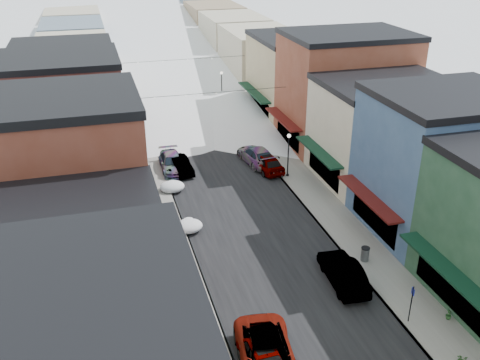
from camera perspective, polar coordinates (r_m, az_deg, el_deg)
road at (r=73.01m, az=-6.91°, el=8.71°), size 10.00×160.00×0.01m
sidewalk_left at (r=72.34m, az=-12.12°, el=8.23°), size 3.20×160.00×0.15m
sidewalk_right at (r=74.22m, az=-1.82°, el=9.21°), size 3.20×160.00×0.15m
curb_left at (r=72.43m, az=-10.89°, el=8.36°), size 0.10×160.00×0.15m
curb_right at (r=73.88m, az=-3.00°, el=9.11°), size 0.10×160.00×0.15m
bldg_l_cream at (r=27.09m, az=-18.73°, el=-12.31°), size 11.30×8.20×9.50m
bldg_l_brick_near at (r=33.20m, az=-19.63°, el=-2.03°), size 12.30×8.20×12.50m
bldg_l_grayblue at (r=41.60m, az=-18.17°, el=1.11°), size 11.30×9.20×9.00m
bldg_l_brick_far at (r=49.75m, az=-19.33°, el=6.12°), size 13.30×9.20×11.00m
bldg_l_tan at (r=59.40m, az=-17.98°, el=8.80°), size 11.30×11.20×10.00m
bldg_r_blue at (r=41.38m, az=20.66°, el=1.73°), size 11.30×9.20×10.50m
bldg_r_cream at (r=48.84m, az=15.05°, el=5.10°), size 12.30×9.20×9.00m
bldg_r_brick_far at (r=56.19m, az=11.10°, el=9.46°), size 13.30×9.20×11.50m
bldg_r_tan at (r=64.84m, az=6.31°, el=10.97°), size 11.30×11.20×9.50m
distant_blocks at (r=94.31m, az=-9.42°, el=14.84°), size 34.00×55.00×8.00m
overhead_cables at (r=59.48m, az=-5.20°, el=11.14°), size 16.40×15.04×0.04m
car_white_suv at (r=28.74m, az=2.97°, el=-18.37°), size 3.62×6.50×1.72m
car_dark_hatch at (r=49.97m, az=-6.38°, el=1.61°), size 2.07×4.47×1.42m
car_silver_wagon at (r=50.43m, az=-7.26°, el=1.85°), size 2.20×5.28×1.53m
car_green_sedan at (r=35.14m, az=10.94°, el=-9.61°), size 2.11×5.20×1.68m
car_gray_suv at (r=50.03m, az=2.80°, el=1.91°), size 2.59×5.05×1.64m
car_black_sedan at (r=51.53m, az=1.81°, el=2.66°), size 3.06×5.99×1.66m
car_lane_silver at (r=64.65m, az=-6.21°, el=7.18°), size 2.07×4.24×1.39m
car_lane_white at (r=79.49m, az=-6.98°, el=10.59°), size 2.49×5.01×1.37m
parking_sign at (r=32.47m, az=17.82°, el=-12.21°), size 0.07×0.33×2.42m
trash_can at (r=37.56m, az=13.19°, el=-7.67°), size 0.59×0.59×1.00m
streetlamp_near at (r=48.06m, az=5.19°, el=3.24°), size 0.34×0.34×4.03m
streetlamp_far at (r=68.48m, az=-1.97°, el=10.22°), size 0.35×0.35×4.26m
planter_near at (r=31.38m, az=22.55°, el=-17.28°), size 0.53×0.46×0.57m
planter_far at (r=34.05m, az=21.37°, el=-13.24°), size 0.46×0.46×0.59m
snow_pile_mid at (r=40.44m, az=-5.50°, el=-4.87°), size 2.10×2.49×0.89m
snow_pile_far at (r=46.55m, az=-7.25°, el=-0.67°), size 2.14×2.52×0.91m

